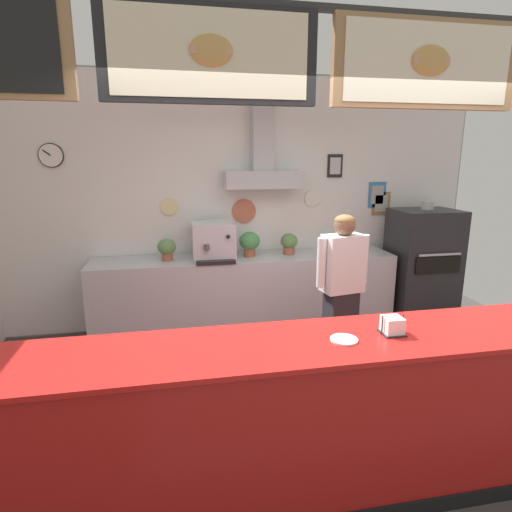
{
  "coord_description": "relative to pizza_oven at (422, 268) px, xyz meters",
  "views": [
    {
      "loc": [
        -0.83,
        -2.55,
        2.08
      ],
      "look_at": [
        -0.18,
        0.76,
        1.28
      ],
      "focal_mm": 29.56,
      "sensor_mm": 36.0,
      "label": 1
    }
  ],
  "objects": [
    {
      "name": "potted_thyme",
      "position": [
        -1.67,
        0.16,
        0.35
      ],
      "size": [
        0.2,
        0.2,
        0.25
      ],
      "color": "#9E563D",
      "rests_on": "back_prep_counter"
    },
    {
      "name": "potted_sage",
      "position": [
        -3.09,
        0.12,
        0.35
      ],
      "size": [
        0.2,
        0.2,
        0.25
      ],
      "color": "#9E563D",
      "rests_on": "back_prep_counter"
    },
    {
      "name": "potted_basil",
      "position": [
        -1.08,
        0.17,
        0.34
      ],
      "size": [
        0.16,
        0.16,
        0.23
      ],
      "color": "#9E563D",
      "rests_on": "back_prep_counter"
    },
    {
      "name": "espresso_machine",
      "position": [
        -2.58,
        0.1,
        0.42
      ],
      "size": [
        0.47,
        0.53,
        0.42
      ],
      "color": "silver",
      "rests_on": "back_prep_counter"
    },
    {
      "name": "ground_plane",
      "position": [
        -2.16,
        -2.02,
        -0.73
      ],
      "size": [
        6.94,
        6.94,
        0.0
      ],
      "primitive_type": "plane",
      "color": "#3F3A38"
    },
    {
      "name": "back_prep_counter",
      "position": [
        -2.2,
        0.13,
        -0.26
      ],
      "size": [
        3.51,
        0.63,
        0.94
      ],
      "color": "#B7BABF",
      "rests_on": "ground_plane"
    },
    {
      "name": "condiment_plate",
      "position": [
        -2.06,
        -2.44,
        0.31
      ],
      "size": [
        0.16,
        0.16,
        0.01
      ],
      "color": "white",
      "rests_on": "service_counter"
    },
    {
      "name": "service_counter",
      "position": [
        -2.16,
        -2.4,
        -0.21
      ],
      "size": [
        4.34,
        0.65,
        1.03
      ],
      "color": "#B21916",
      "rests_on": "ground_plane"
    },
    {
      "name": "napkin_holder",
      "position": [
        -1.73,
        -2.4,
        0.35
      ],
      "size": [
        0.14,
        0.13,
        0.12
      ],
      "color": "#262628",
      "rests_on": "service_counter"
    },
    {
      "name": "pizza_oven",
      "position": [
        0.0,
        0.0,
        0.0
      ],
      "size": [
        0.76,
        0.65,
        1.55
      ],
      "color": "#232326",
      "rests_on": "ground_plane"
    },
    {
      "name": "potted_oregano",
      "position": [
        -2.15,
        0.15,
        0.37
      ],
      "size": [
        0.24,
        0.24,
        0.29
      ],
      "color": "#9E563D",
      "rests_on": "back_prep_counter"
    },
    {
      "name": "shop_worker",
      "position": [
        -1.52,
        -1.1,
        0.13
      ],
      "size": [
        0.52,
        0.28,
        1.58
      ],
      "rotation": [
        0.0,
        0.0,
        3.31
      ],
      "color": "#232328",
      "rests_on": "ground_plane"
    },
    {
      "name": "back_wall_assembly",
      "position": [
        -2.15,
        0.36,
        0.87
      ],
      "size": [
        5.78,
        2.89,
        3.01
      ],
      "color": "gray",
      "rests_on": "ground_plane"
    }
  ]
}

